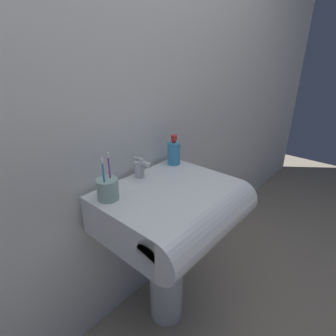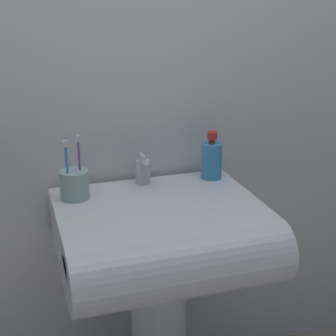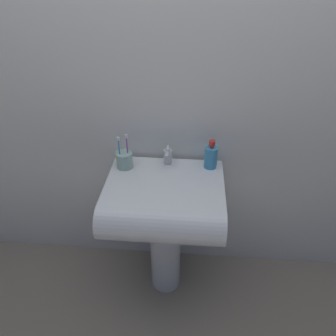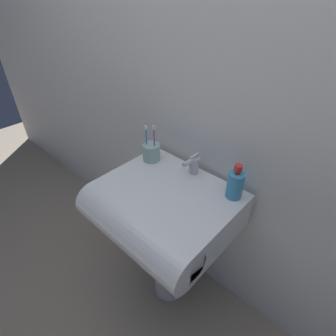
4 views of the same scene
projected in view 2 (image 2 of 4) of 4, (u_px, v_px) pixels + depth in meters
name	position (u px, v px, depth m)	size (l,w,h in m)	color
wall_back	(133.00, 51.00, 1.61)	(5.00, 0.05, 2.40)	silver
sink_basin	(164.00, 239.00, 1.48)	(0.59, 0.52, 0.18)	white
faucet	(144.00, 170.00, 1.64)	(0.05, 0.10, 0.10)	silver
toothbrush_cup	(74.00, 184.00, 1.53)	(0.09, 0.09, 0.19)	#99BFB2
soap_bottle	(211.00, 159.00, 1.69)	(0.07, 0.07, 0.16)	#3F99CC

